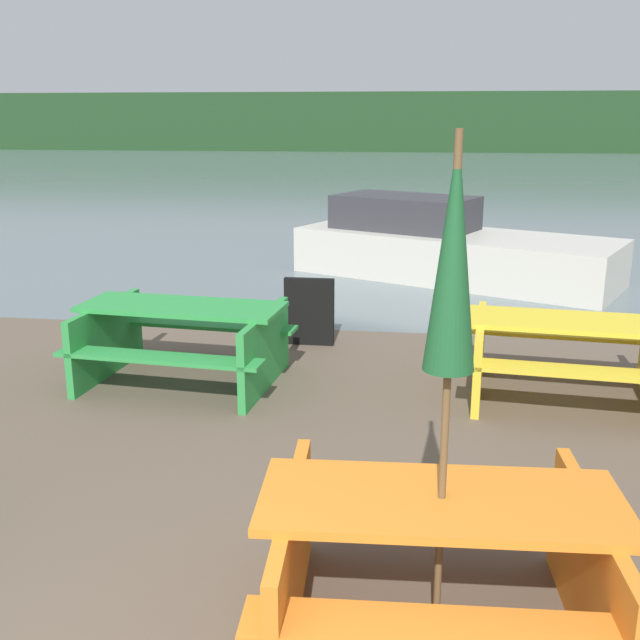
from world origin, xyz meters
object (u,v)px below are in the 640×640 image
(umbrella_darkgreen, at_px, (453,262))
(signboard, at_px, (309,312))
(picnic_table_yellow, at_px, (567,350))
(picnic_table_orange, at_px, (439,552))
(boat, at_px, (445,248))
(picnic_table_green, at_px, (183,335))

(umbrella_darkgreen, height_order, signboard, umbrella_darkgreen)
(picnic_table_yellow, height_order, umbrella_darkgreen, umbrella_darkgreen)
(umbrella_darkgreen, bearing_deg, picnic_table_orange, -90.00)
(picnic_table_yellow, height_order, boat, boat)
(picnic_table_yellow, distance_m, boat, 5.23)
(umbrella_darkgreen, bearing_deg, boat, 88.49)
(picnic_table_green, relative_size, boat, 0.39)
(picnic_table_orange, bearing_deg, boat, 88.49)
(picnic_table_yellow, bearing_deg, picnic_table_orange, -109.24)
(picnic_table_orange, xyz_separation_m, picnic_table_yellow, (1.18, 3.37, -0.00))
(picnic_table_green, distance_m, umbrella_darkgreen, 4.31)
(picnic_table_yellow, height_order, signboard, signboard)
(picnic_table_orange, height_order, picnic_table_green, picnic_table_green)
(umbrella_darkgreen, bearing_deg, picnic_table_green, 125.09)
(picnic_table_yellow, xyz_separation_m, umbrella_darkgreen, (-1.18, -3.37, 1.41))
(umbrella_darkgreen, relative_size, boat, 0.47)
(picnic_table_orange, xyz_separation_m, picnic_table_green, (-2.34, 3.34, 0.01))
(picnic_table_orange, height_order, boat, boat)
(picnic_table_orange, relative_size, umbrella_darkgreen, 0.74)
(picnic_table_green, height_order, signboard, picnic_table_green)
(picnic_table_orange, xyz_separation_m, signboard, (-1.34, 4.68, -0.08))
(picnic_table_green, distance_m, picnic_table_yellow, 3.52)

